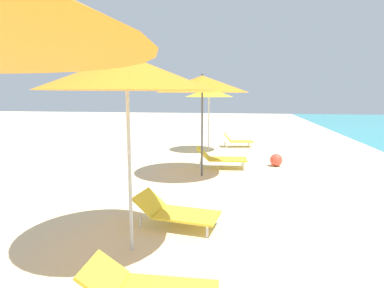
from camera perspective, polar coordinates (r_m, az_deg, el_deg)
The scene contains 8 objects.
umbrella_third at distance 4.45m, azimuth -11.55°, elevation 12.28°, with size 2.36×2.36×2.80m.
lounger_third_shoreside at distance 5.57m, azimuth -2.93°, elevation -11.86°, with size 1.48×0.84×0.54m.
lounger_third_inland at distance 3.68m, azimuth -7.73°, elevation -24.10°, with size 1.41×0.59×0.49m.
umbrella_fourth at distance 8.60m, azimuth 1.84°, elevation 10.60°, with size 2.47×2.47×2.77m.
lounger_fourth_shoreside at distance 9.71m, azimuth 5.03°, elevation -2.41°, with size 1.55×0.78×0.65m.
umbrella_farthest at distance 12.42m, azimuth 3.05°, elevation 9.09°, with size 1.84×1.84×2.50m.
lounger_farthest_shoreside at distance 13.68m, azimuth 8.01°, elevation 0.66°, with size 1.29×0.77×0.59m.
beach_ball at distance 10.31m, azimuth 14.73°, elevation -2.78°, with size 0.39×0.39×0.39m, color #E54C38.
Camera 1 is at (1.72, 3.28, 2.24)m, focal length 30.00 mm.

